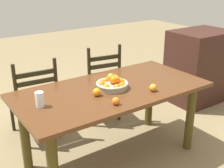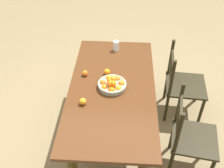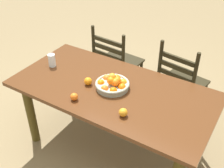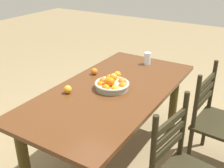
# 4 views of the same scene
# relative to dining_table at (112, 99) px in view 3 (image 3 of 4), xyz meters

# --- Properties ---
(ground_plane) EXTENTS (12.00, 12.00, 0.00)m
(ground_plane) POSITION_rel_dining_table_xyz_m (0.00, 0.00, -0.62)
(ground_plane) COLOR olive
(dining_table) EXTENTS (1.71, 0.85, 0.73)m
(dining_table) POSITION_rel_dining_table_xyz_m (0.00, 0.00, 0.00)
(dining_table) COLOR #522E17
(dining_table) RESTS_ON ground
(chair_near_window) EXTENTS (0.49, 0.49, 0.90)m
(chair_near_window) POSITION_rel_dining_table_xyz_m (-0.44, 0.80, -0.18)
(chair_near_window) COLOR black
(chair_near_window) RESTS_ON ground
(chair_by_cabinet) EXTENTS (0.49, 0.49, 0.94)m
(chair_by_cabinet) POSITION_rel_dining_table_xyz_m (0.35, 0.76, -0.17)
(chair_by_cabinet) COLOR black
(chair_by_cabinet) RESTS_ON ground
(fruit_bowl) EXTENTS (0.29, 0.29, 0.13)m
(fruit_bowl) POSITION_rel_dining_table_xyz_m (0.00, -0.00, 0.16)
(fruit_bowl) COLOR #9DA28F
(fruit_bowl) RESTS_ON dining_table
(orange_loose_0) EXTENTS (0.06, 0.06, 0.06)m
(orange_loose_0) POSITION_rel_dining_table_xyz_m (0.25, -0.26, 0.15)
(orange_loose_0) COLOR orange
(orange_loose_0) RESTS_ON dining_table
(orange_loose_1) EXTENTS (0.07, 0.07, 0.07)m
(orange_loose_1) POSITION_rel_dining_table_xyz_m (-0.20, -0.07, 0.15)
(orange_loose_1) COLOR orange
(orange_loose_1) RESTS_ON dining_table
(orange_loose_2) EXTENTS (0.06, 0.06, 0.06)m
(orange_loose_2) POSITION_rel_dining_table_xyz_m (-0.17, -0.29, 0.15)
(orange_loose_2) COLOR orange
(orange_loose_2) RESTS_ON dining_table
(drinking_glass) EXTENTS (0.07, 0.07, 0.12)m
(drinking_glass) POSITION_rel_dining_table_xyz_m (-0.67, 0.01, 0.18)
(drinking_glass) COLOR silver
(drinking_glass) RESTS_ON dining_table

